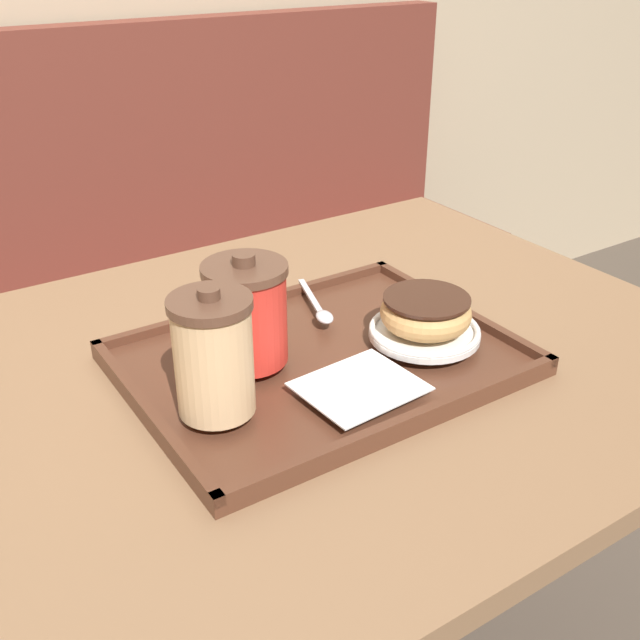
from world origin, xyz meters
TOP-DOWN VIEW (x-y plane):
  - booth_bench at (0.25, 0.87)m, footprint 1.59×0.44m
  - cafe_table at (0.00, 0.00)m, footprint 1.06×0.80m
  - serving_tray at (0.01, -0.03)m, footprint 0.45×0.34m
  - napkin_paper at (0.00, -0.12)m, footprint 0.13×0.12m
  - coffee_cup_front at (-0.15, -0.07)m, footprint 0.09×0.09m
  - coffee_cup_rear at (-0.07, -0.00)m, footprint 0.10×0.10m
  - plate_with_chocolate_donut at (0.14, -0.07)m, footprint 0.14×0.14m
  - donut_chocolate_glazed at (0.14, -0.07)m, footprint 0.11×0.11m
  - spoon at (0.06, 0.05)m, footprint 0.06×0.14m

SIDE VIEW (x-z plane):
  - booth_bench at x=0.25m, z-range -0.18..0.82m
  - cafe_table at x=0.00m, z-range 0.20..0.91m
  - serving_tray at x=0.01m, z-range 0.70..0.73m
  - napkin_paper at x=0.00m, z-range 0.73..0.73m
  - spoon at x=0.06m, z-range 0.73..0.74m
  - plate_with_chocolate_donut at x=0.14m, z-range 0.73..0.75m
  - donut_chocolate_glazed at x=0.14m, z-range 0.75..0.79m
  - coffee_cup_rear at x=-0.07m, z-range 0.73..0.86m
  - coffee_cup_front at x=-0.15m, z-range 0.73..0.87m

